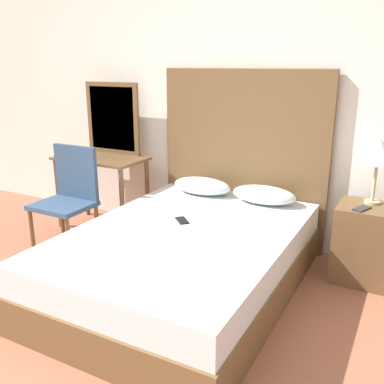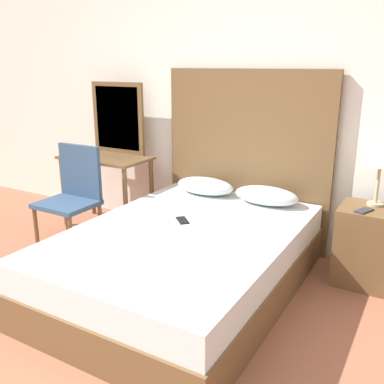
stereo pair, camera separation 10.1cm
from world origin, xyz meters
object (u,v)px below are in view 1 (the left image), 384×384
object	(u,v)px
bed	(185,260)
phone_on_bed	(182,220)
table_lamp	(378,152)
phone_on_nightstand	(362,209)
vanity_desk	(101,170)
nightstand	(366,243)
chair	(69,192)

from	to	relation	value
bed	phone_on_bed	bearing A→B (deg)	126.77
table_lamp	phone_on_nightstand	world-z (taller)	table_lamp
bed	table_lamp	distance (m)	1.60
phone_on_bed	vanity_desk	size ratio (longest dim) A/B	0.18
phone_on_bed	nightstand	xyz separation A→B (m)	(1.23, 0.63, -0.18)
phone_on_nightstand	vanity_desk	xyz separation A→B (m)	(-2.41, 0.04, -0.01)
chair	bed	bearing A→B (deg)	-9.46
table_lamp	vanity_desk	size ratio (longest dim) A/B	0.57
bed	phone_on_nightstand	size ratio (longest dim) A/B	12.54
nightstand	table_lamp	xyz separation A→B (m)	(0.00, 0.08, 0.69)
bed	vanity_desk	world-z (taller)	vanity_desk
bed	vanity_desk	bearing A→B (deg)	151.92
phone_on_bed	table_lamp	world-z (taller)	table_lamp
nightstand	chair	xyz separation A→B (m)	(-2.41, -0.56, 0.21)
bed	phone_on_bed	world-z (taller)	phone_on_bed
phone_on_bed	phone_on_nightstand	size ratio (longest dim) A/B	0.95
table_lamp	vanity_desk	world-z (taller)	table_lamp
bed	phone_on_bed	distance (m)	0.30
vanity_desk	chair	size ratio (longest dim) A/B	0.96
table_lamp	bed	bearing A→B (deg)	-142.79
phone_on_nightstand	chair	xyz separation A→B (m)	(-2.37, -0.46, -0.09)
phone_on_bed	vanity_desk	distance (m)	1.36
phone_on_bed	nightstand	size ratio (longest dim) A/B	0.27
phone_on_nightstand	vanity_desk	world-z (taller)	vanity_desk
bed	table_lamp	xyz separation A→B (m)	(1.13, 0.86, 0.75)
phone_on_nightstand	table_lamp	bearing A→B (deg)	75.08
bed	phone_on_bed	xyz separation A→B (m)	(-0.10, 0.14, 0.24)
vanity_desk	chair	distance (m)	0.51
bed	nightstand	size ratio (longest dim) A/B	3.52
table_lamp	vanity_desk	distance (m)	2.49
nightstand	phone_on_nightstand	world-z (taller)	phone_on_nightstand
phone_on_bed	chair	distance (m)	1.19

